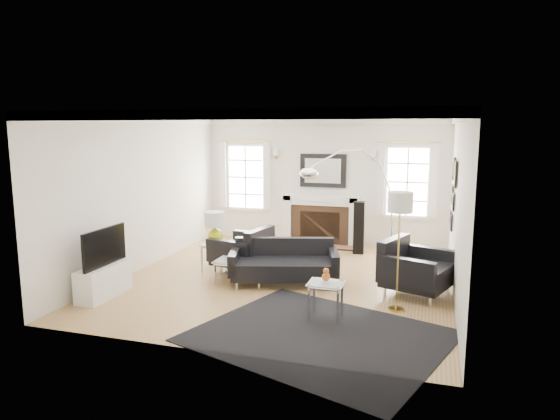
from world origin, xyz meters
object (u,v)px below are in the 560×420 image
(armchair_right, at_px, (413,269))
(arc_floor_lamp, at_px, (352,203))
(coffee_table, at_px, (245,260))
(sofa, at_px, (284,264))
(fireplace, at_px, (321,220))
(gourd_lamp, at_px, (215,225))
(armchair_left, at_px, (245,251))

(armchair_right, xyz_separation_m, arc_floor_lamp, (-1.14, 1.04, 0.85))
(coffee_table, height_order, arc_floor_lamp, arc_floor_lamp)
(sofa, bearing_deg, coffee_table, -174.81)
(armchair_right, xyz_separation_m, coffee_table, (-2.80, -0.10, -0.04))
(arc_floor_lamp, bearing_deg, coffee_table, -145.65)
(fireplace, height_order, gourd_lamp, fireplace)
(fireplace, xyz_separation_m, coffee_table, (-0.66, -3.03, -0.19))
(coffee_table, bearing_deg, sofa, 5.19)
(fireplace, distance_m, gourd_lamp, 3.00)
(fireplace, height_order, armchair_left, fireplace)
(sofa, relative_size, coffee_table, 2.25)
(sofa, distance_m, coffee_table, 0.69)
(coffee_table, xyz_separation_m, arc_floor_lamp, (1.66, 1.13, 0.89))
(arc_floor_lamp, bearing_deg, fireplace, 117.60)
(armchair_left, xyz_separation_m, armchair_right, (3.01, -0.43, 0.02))
(fireplace, bearing_deg, arc_floor_lamp, -62.40)
(coffee_table, relative_size, gourd_lamp, 1.47)
(armchair_right, bearing_deg, coffee_table, -178.05)
(armchair_right, distance_m, gourd_lamp, 3.57)
(fireplace, relative_size, gourd_lamp, 2.87)
(armchair_left, bearing_deg, coffee_table, -68.16)
(sofa, xyz_separation_m, armchair_right, (2.11, 0.03, 0.08))
(armchair_left, relative_size, coffee_table, 1.32)
(gourd_lamp, distance_m, arc_floor_lamp, 2.53)
(sofa, relative_size, arc_floor_lamp, 0.85)
(fireplace, xyz_separation_m, gourd_lamp, (-1.40, -2.64, 0.30))
(coffee_table, bearing_deg, armchair_left, 111.84)
(coffee_table, relative_size, arc_floor_lamp, 0.38)
(armchair_left, bearing_deg, sofa, -27.57)
(armchair_left, height_order, armchair_right, armchair_right)
(armchair_left, distance_m, gourd_lamp, 0.71)
(armchair_right, bearing_deg, arc_floor_lamp, 137.70)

